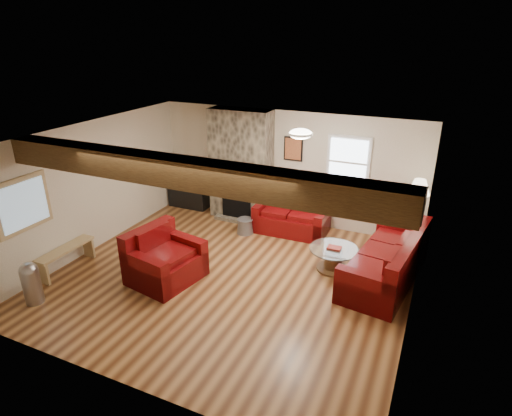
# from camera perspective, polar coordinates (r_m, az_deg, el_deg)

# --- Properties ---
(room) EXTENTS (8.00, 8.00, 8.00)m
(room) POSITION_cam_1_polar(r_m,az_deg,el_deg) (7.12, -3.66, -0.58)
(room) COLOR #582F17
(room) RESTS_ON ground
(floor) EXTENTS (6.00, 6.00, 0.00)m
(floor) POSITION_cam_1_polar(r_m,az_deg,el_deg) (7.70, -3.42, -9.17)
(floor) COLOR #582F17
(floor) RESTS_ON ground
(oak_beam) EXTENTS (6.00, 0.36, 0.38)m
(oak_beam) POSITION_cam_1_polar(r_m,az_deg,el_deg) (5.75, -9.73, 4.69)
(oak_beam) COLOR black
(oak_beam) RESTS_ON room
(chimney_breast) EXTENTS (1.40, 0.67, 2.50)m
(chimney_breast) POSITION_cam_1_polar(r_m,az_deg,el_deg) (9.64, -2.03, 5.53)
(chimney_breast) COLOR #332E27
(chimney_breast) RESTS_ON floor
(back_window) EXTENTS (0.90, 0.08, 1.10)m
(back_window) POSITION_cam_1_polar(r_m,az_deg,el_deg) (9.01, 12.19, 5.99)
(back_window) COLOR white
(back_window) RESTS_ON room
(hatch_window) EXTENTS (0.08, 1.00, 0.90)m
(hatch_window) POSITION_cam_1_polar(r_m,az_deg,el_deg) (7.85, -28.68, 0.40)
(hatch_window) COLOR tan
(hatch_window) RESTS_ON room
(ceiling_dome) EXTENTS (0.40, 0.40, 0.18)m
(ceiling_dome) POSITION_cam_1_polar(r_m,az_deg,el_deg) (7.20, 5.95, 9.59)
(ceiling_dome) COLOR white
(ceiling_dome) RESTS_ON room
(artwork_back) EXTENTS (0.42, 0.06, 0.52)m
(artwork_back) POSITION_cam_1_polar(r_m,az_deg,el_deg) (9.28, 4.98, 7.85)
(artwork_back) COLOR black
(artwork_back) RESTS_ON room
(artwork_right) EXTENTS (0.06, 0.55, 0.42)m
(artwork_right) POSITION_cam_1_polar(r_m,az_deg,el_deg) (6.49, 21.40, 0.24)
(artwork_right) COLOR black
(artwork_right) RESTS_ON room
(sofa_three) EXTENTS (1.27, 2.40, 0.88)m
(sofa_three) POSITION_cam_1_polar(r_m,az_deg,el_deg) (7.72, 16.91, -6.30)
(sofa_three) COLOR #410408
(sofa_three) RESTS_ON floor
(loveseat) EXTENTS (1.56, 0.92, 0.81)m
(loveseat) POSITION_cam_1_polar(r_m,az_deg,el_deg) (9.21, 4.82, -0.77)
(loveseat) COLOR #410408
(loveseat) RESTS_ON floor
(armchair_red) EXTENTS (1.18, 1.29, 0.92)m
(armchair_red) POSITION_cam_1_polar(r_m,az_deg,el_deg) (7.55, -12.03, -6.30)
(armchair_red) COLOR #410408
(armchair_red) RESTS_ON floor
(coffee_table) EXTENTS (0.88, 0.88, 0.46)m
(coffee_table) POSITION_cam_1_polar(r_m,az_deg,el_deg) (7.93, 10.27, -6.71)
(coffee_table) COLOR #402614
(coffee_table) RESTS_ON floor
(tv_cabinet) EXTENTS (0.97, 0.39, 0.49)m
(tv_cabinet) POSITION_cam_1_polar(r_m,az_deg,el_deg) (10.68, -8.87, 1.45)
(tv_cabinet) COLOR black
(tv_cabinet) RESTS_ON floor
(television) EXTENTS (0.84, 0.11, 0.48)m
(television) POSITION_cam_1_polar(r_m,az_deg,el_deg) (10.52, -9.03, 3.91)
(television) COLOR black
(television) RESTS_ON tv_cabinet
(floor_lamp) EXTENTS (0.40, 0.40, 1.55)m
(floor_lamp) POSITION_cam_1_polar(r_m,az_deg,el_deg) (8.37, 20.87, 2.10)
(floor_lamp) COLOR #A87F46
(floor_lamp) RESTS_ON floor
(pine_bench) EXTENTS (0.27, 1.15, 0.43)m
(pine_bench) POSITION_cam_1_polar(r_m,az_deg,el_deg) (8.53, -23.90, -6.20)
(pine_bench) COLOR tan
(pine_bench) RESTS_ON floor
(pedal_bin) EXTENTS (0.37, 0.37, 0.72)m
(pedal_bin) POSITION_cam_1_polar(r_m,az_deg,el_deg) (7.73, -27.77, -8.81)
(pedal_bin) COLOR #9C9DA1
(pedal_bin) RESTS_ON floor
(coal_bucket) EXTENTS (0.36, 0.36, 0.34)m
(coal_bucket) POSITION_cam_1_polar(r_m,az_deg,el_deg) (9.19, -1.47, -2.38)
(coal_bucket) COLOR slate
(coal_bucket) RESTS_ON floor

